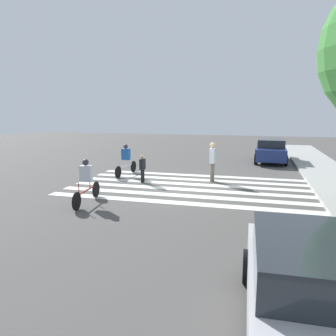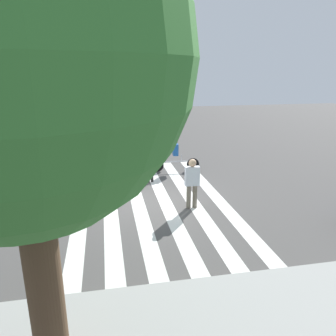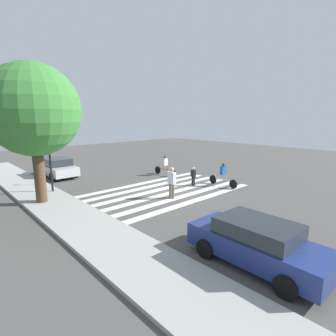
{
  "view_description": "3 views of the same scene",
  "coord_description": "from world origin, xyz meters",
  "px_view_note": "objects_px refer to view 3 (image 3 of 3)",
  "views": [
    {
      "loc": [
        13.42,
        2.66,
        3.23
      ],
      "look_at": [
        1.17,
        -0.61,
        0.99
      ],
      "focal_mm": 35.0,
      "sensor_mm": 36.0,
      "label": 1
    },
    {
      "loc": [
        1.56,
        11.23,
        4.8
      ],
      "look_at": [
        -0.73,
        -0.45,
        1.14
      ],
      "focal_mm": 35.0,
      "sensor_mm": 36.0,
      "label": 2
    },
    {
      "loc": [
        -11.74,
        10.73,
        4.56
      ],
      "look_at": [
        0.31,
        -0.4,
        1.37
      ],
      "focal_mm": 28.0,
      "sensor_mm": 36.0,
      "label": 3
    }
  ],
  "objects_px": {
    "cyclist_far_lane": "(165,165)",
    "car_parked_silver_sedan": "(257,243)",
    "traffic_light": "(50,138)",
    "cyclist_mid_street": "(223,174)",
    "street_tree": "(33,111)",
    "pedestrian_child_with_backpack": "(193,175)",
    "parking_meter": "(40,171)",
    "pedestrian_adult_tall_backpack": "(172,181)",
    "car_parked_dark_suv": "(57,167)"
  },
  "relations": [
    {
      "from": "car_parked_silver_sedan",
      "to": "street_tree",
      "type": "bearing_deg",
      "value": 16.49
    },
    {
      "from": "pedestrian_adult_tall_backpack",
      "to": "pedestrian_child_with_backpack",
      "type": "distance_m",
      "value": 3.2
    },
    {
      "from": "cyclist_far_lane",
      "to": "pedestrian_child_with_backpack",
      "type": "bearing_deg",
      "value": 163.21
    },
    {
      "from": "parking_meter",
      "to": "cyclist_mid_street",
      "type": "distance_m",
      "value": 12.15
    },
    {
      "from": "street_tree",
      "to": "traffic_light",
      "type": "bearing_deg",
      "value": -37.3
    },
    {
      "from": "street_tree",
      "to": "pedestrian_child_with_backpack",
      "type": "relative_size",
      "value": 5.69
    },
    {
      "from": "street_tree",
      "to": "pedestrian_adult_tall_backpack",
      "type": "bearing_deg",
      "value": -124.34
    },
    {
      "from": "pedestrian_adult_tall_backpack",
      "to": "car_parked_dark_suv",
      "type": "xyz_separation_m",
      "value": [
        10.07,
        2.73,
        -0.27
      ]
    },
    {
      "from": "parking_meter",
      "to": "street_tree",
      "type": "height_order",
      "value": "street_tree"
    },
    {
      "from": "cyclist_far_lane",
      "to": "car_parked_silver_sedan",
      "type": "bearing_deg",
      "value": 145.2
    },
    {
      "from": "traffic_light",
      "to": "cyclist_mid_street",
      "type": "xyz_separation_m",
      "value": [
        -5.97,
        -8.9,
        -2.48
      ]
    },
    {
      "from": "pedestrian_adult_tall_backpack",
      "to": "pedestrian_child_with_backpack",
      "type": "height_order",
      "value": "pedestrian_adult_tall_backpack"
    },
    {
      "from": "cyclist_mid_street",
      "to": "car_parked_dark_suv",
      "type": "height_order",
      "value": "cyclist_mid_street"
    },
    {
      "from": "cyclist_far_lane",
      "to": "car_parked_silver_sedan",
      "type": "xyz_separation_m",
      "value": [
        -11.51,
        6.58,
        -0.11
      ]
    },
    {
      "from": "traffic_light",
      "to": "car_parked_silver_sedan",
      "type": "distance_m",
      "value": 12.75
    },
    {
      "from": "parking_meter",
      "to": "traffic_light",
      "type": "bearing_deg",
      "value": -176.36
    },
    {
      "from": "street_tree",
      "to": "car_parked_silver_sedan",
      "type": "relative_size",
      "value": 1.68
    },
    {
      "from": "cyclist_mid_street",
      "to": "cyclist_far_lane",
      "type": "xyz_separation_m",
      "value": [
        5.11,
        0.61,
        0.0
      ]
    },
    {
      "from": "car_parked_silver_sedan",
      "to": "car_parked_dark_suv",
      "type": "xyz_separation_m",
      "value": [
        16.83,
        -0.08,
        -0.0
      ]
    },
    {
      "from": "traffic_light",
      "to": "street_tree",
      "type": "distance_m",
      "value": 2.59
    },
    {
      "from": "pedestrian_child_with_backpack",
      "to": "cyclist_mid_street",
      "type": "relative_size",
      "value": 0.55
    },
    {
      "from": "pedestrian_child_with_backpack",
      "to": "parking_meter",
      "type": "bearing_deg",
      "value": 53.81
    },
    {
      "from": "car_parked_silver_sedan",
      "to": "cyclist_far_lane",
      "type": "bearing_deg",
      "value": -28.8
    },
    {
      "from": "cyclist_mid_street",
      "to": "cyclist_far_lane",
      "type": "distance_m",
      "value": 5.15
    },
    {
      "from": "street_tree",
      "to": "car_parked_dark_suv",
      "type": "bearing_deg",
      "value": -26.53
    },
    {
      "from": "pedestrian_child_with_backpack",
      "to": "car_parked_silver_sedan",
      "type": "xyz_separation_m",
      "value": [
        -7.82,
        5.81,
        0.03
      ]
    },
    {
      "from": "street_tree",
      "to": "pedestrian_adult_tall_backpack",
      "type": "height_order",
      "value": "street_tree"
    },
    {
      "from": "pedestrian_child_with_backpack",
      "to": "pedestrian_adult_tall_backpack",
      "type": "bearing_deg",
      "value": 114.33
    },
    {
      "from": "traffic_light",
      "to": "car_parked_silver_sedan",
      "type": "bearing_deg",
      "value": -172.1
    },
    {
      "from": "street_tree",
      "to": "cyclist_far_lane",
      "type": "bearing_deg",
      "value": -85.2
    },
    {
      "from": "traffic_light",
      "to": "cyclist_mid_street",
      "type": "relative_size",
      "value": 2.05
    },
    {
      "from": "pedestrian_adult_tall_backpack",
      "to": "cyclist_far_lane",
      "type": "height_order",
      "value": "pedestrian_adult_tall_backpack"
    },
    {
      "from": "cyclist_far_lane",
      "to": "pedestrian_adult_tall_backpack",
      "type": "bearing_deg",
      "value": 136.46
    },
    {
      "from": "pedestrian_adult_tall_backpack",
      "to": "cyclist_mid_street",
      "type": "relative_size",
      "value": 0.77
    },
    {
      "from": "cyclist_far_lane",
      "to": "street_tree",
      "type": "bearing_deg",
      "value": 89.73
    },
    {
      "from": "parking_meter",
      "to": "car_parked_silver_sedan",
      "type": "distance_m",
      "value": 14.64
    },
    {
      "from": "traffic_light",
      "to": "cyclist_far_lane",
      "type": "bearing_deg",
      "value": -95.89
    },
    {
      "from": "street_tree",
      "to": "parking_meter",
      "type": "bearing_deg",
      "value": -16.47
    },
    {
      "from": "parking_meter",
      "to": "street_tree",
      "type": "xyz_separation_m",
      "value": [
        -3.81,
        1.13,
        3.84
      ]
    },
    {
      "from": "traffic_light",
      "to": "car_parked_dark_suv",
      "type": "height_order",
      "value": "traffic_light"
    },
    {
      "from": "pedestrian_adult_tall_backpack",
      "to": "cyclist_far_lane",
      "type": "xyz_separation_m",
      "value": [
        4.75,
        -3.78,
        -0.16
      ]
    },
    {
      "from": "car_parked_silver_sedan",
      "to": "parking_meter",
      "type": "bearing_deg",
      "value": 8.22
    },
    {
      "from": "car_parked_dark_suv",
      "to": "cyclist_mid_street",
      "type": "bearing_deg",
      "value": -147.02
    },
    {
      "from": "traffic_light",
      "to": "cyclist_mid_street",
      "type": "height_order",
      "value": "traffic_light"
    },
    {
      "from": "pedestrian_child_with_backpack",
      "to": "cyclist_far_lane",
      "type": "relative_size",
      "value": 0.56
    },
    {
      "from": "pedestrian_adult_tall_backpack",
      "to": "car_parked_silver_sedan",
      "type": "height_order",
      "value": "pedestrian_adult_tall_backpack"
    },
    {
      "from": "pedestrian_adult_tall_backpack",
      "to": "car_parked_dark_suv",
      "type": "height_order",
      "value": "pedestrian_adult_tall_backpack"
    },
    {
      "from": "cyclist_far_lane",
      "to": "car_parked_dark_suv",
      "type": "height_order",
      "value": "cyclist_far_lane"
    },
    {
      "from": "cyclist_far_lane",
      "to": "car_parked_silver_sedan",
      "type": "height_order",
      "value": "cyclist_far_lane"
    },
    {
      "from": "car_parked_silver_sedan",
      "to": "traffic_light",
      "type": "bearing_deg",
      "value": 8.84
    }
  ]
}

